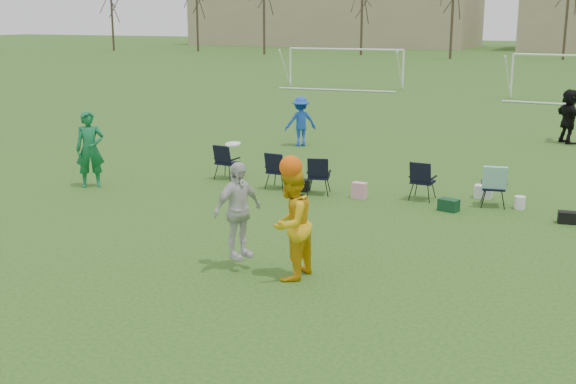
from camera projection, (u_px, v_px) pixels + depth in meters
The scene contains 8 objects.
ground at pixel (187, 303), 11.41m from camera, with size 260.00×260.00×0.00m, color #265219.
fielder_green_near at pixel (90, 149), 18.93m from camera, with size 0.73×0.48×2.01m, color #126939.
fielder_blue at pixel (301, 121), 24.99m from camera, with size 1.10×0.64×1.71m, color blue.
fielder_black at pixel (569, 116), 25.51m from camera, with size 1.78×0.57×1.92m, color black.
center_contest at pixel (272, 218), 12.41m from camera, with size 1.83×1.10×2.28m.
sideline_setup at pixel (425, 179), 17.50m from camera, with size 10.67×1.92×1.92m.
goal_left at pixel (345, 57), 45.00m from camera, with size 7.39×0.76×2.46m.
tree_line at pixel (569, 9), 71.68m from camera, with size 110.28×3.28×11.40m.
Camera 1 is at (5.93, -9.00, 4.41)m, focal length 45.00 mm.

